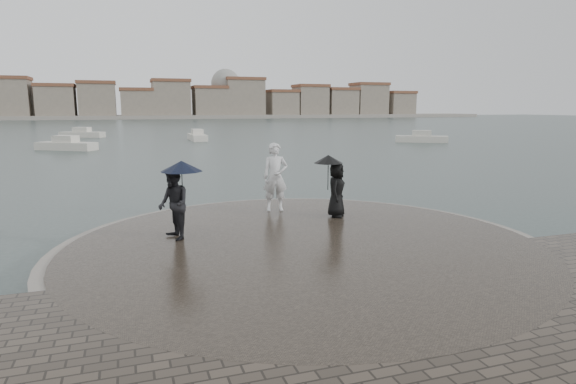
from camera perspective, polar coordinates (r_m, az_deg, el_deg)
name	(u,v)px	position (r m, az deg, el deg)	size (l,w,h in m)	color
ground	(369,309)	(9.45, 9.61, -13.57)	(400.00, 400.00, 0.00)	#2B3835
kerb_ring	(304,250)	(12.39, 1.93, -6.88)	(12.50, 12.50, 0.32)	gray
quay_tip	(304,249)	(12.39, 1.94, -6.78)	(11.90, 11.90, 0.36)	#2D261E
statue	(275,177)	(15.91, -1.51, 1.79)	(0.82, 0.54, 2.25)	silver
visitor_left	(175,196)	(12.75, -13.22, -0.43)	(1.26, 1.18, 2.04)	black
visitor_right	(335,183)	(15.06, 5.55, 1.05)	(1.17, 1.05, 1.95)	black
far_skyline	(116,102)	(168.33, -19.67, 10.05)	(260.00, 20.00, 37.00)	gray
boats	(193,138)	(54.35, -11.18, 6.24)	(41.39, 25.41, 1.50)	beige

